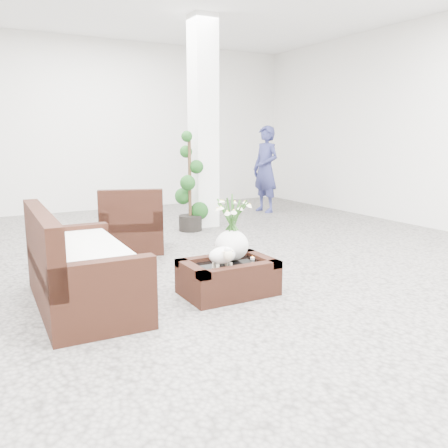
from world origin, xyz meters
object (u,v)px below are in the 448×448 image
coffee_table (228,279)px  armchair (132,219)px  topiary (190,183)px  loveseat (83,257)px

coffee_table → armchair: size_ratio=1.03×
coffee_table → topiary: bearing=71.8°
coffee_table → armchair: bearing=96.5°
loveseat → armchair: bearing=-28.3°
coffee_table → loveseat: 1.41m
armchair → loveseat: 2.15m
armchair → loveseat: (-1.07, -1.86, 0.02)m
loveseat → topiary: (2.34, 2.71, 0.34)m
topiary → loveseat: bearing=-130.8°
armchair → topiary: bearing=-127.7°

